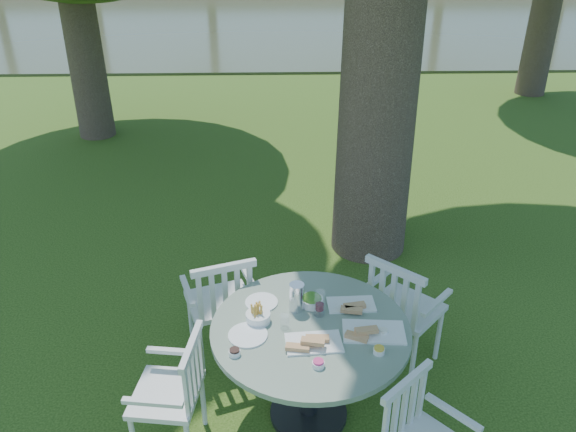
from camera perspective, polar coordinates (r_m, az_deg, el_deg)
The scene contains 7 objects.
ground at distance 5.34m, azimuth 0.07°, elevation -9.11°, with size 140.00×140.00×0.00m, color #1D390B.
table at distance 3.91m, azimuth 2.25°, elevation -13.05°, with size 1.34×1.34×0.81m.
chair_ne at distance 4.44m, azimuth 11.25°, elevation -8.96°, with size 0.69×0.69×1.00m.
chair_nw at distance 4.45m, azimuth -6.67°, elevation -8.64°, with size 0.62×0.60×0.98m.
chair_sw at distance 3.85m, azimuth -11.00°, elevation -16.74°, with size 0.49×0.51×0.91m.
tableware at distance 3.84m, azimuth 1.72°, elevation -10.04°, with size 1.16×0.80×0.21m.
river at distance 27.46m, azimuth -1.59°, elevation 21.02°, with size 100.00×28.00×0.12m, color #323821.
Camera 1 is at (-0.14, -4.27, 3.20)m, focal length 35.00 mm.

